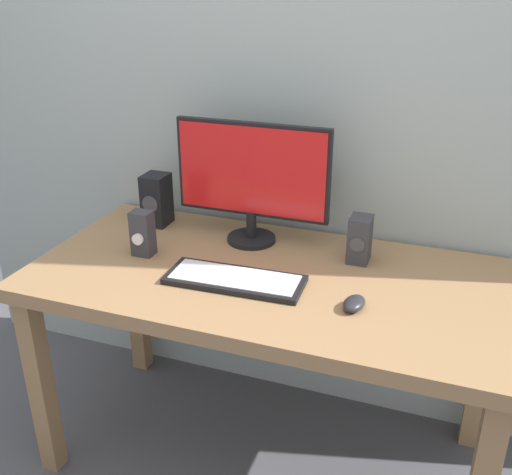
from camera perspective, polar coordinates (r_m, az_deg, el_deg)
ground_plane at (r=2.35m, az=1.01°, el=-20.03°), size 6.00×6.00×0.00m
wall_back at (r=2.09m, az=5.35°, el=20.29°), size 3.05×0.04×3.00m
desk at (r=1.94m, az=1.15°, el=-5.82°), size 1.54×0.76×0.76m
monitor at (r=2.05m, az=-0.39°, el=5.87°), size 0.55×0.17×0.43m
keyboard_primary at (r=1.84m, az=-2.05°, el=-4.08°), size 0.44×0.18×0.02m
mouse at (r=1.72m, az=9.46°, el=-6.31°), size 0.07×0.10×0.03m
speaker_right at (r=1.98m, az=10.00°, el=-0.17°), size 0.07×0.09×0.16m
speaker_left at (r=2.27m, az=-9.59°, el=3.63°), size 0.09×0.10×0.20m
audio_controller at (r=2.03m, az=-10.92°, el=0.39°), size 0.07×0.07×0.16m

